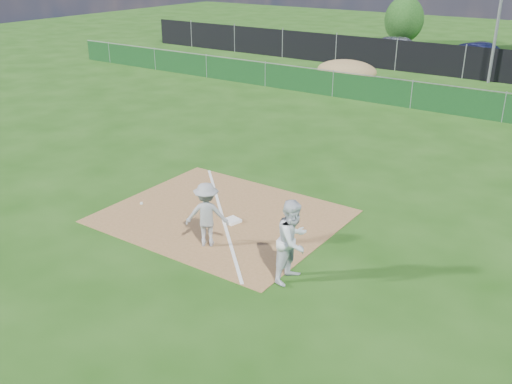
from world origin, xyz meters
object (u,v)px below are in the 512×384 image
play_at_first (207,214)px  car_left (401,47)px  runner (293,241)px  tree_left (404,20)px  first_base (232,221)px  light_pole (500,6)px  car_mid (483,54)px

play_at_first → car_left: (-5.86, 27.22, -0.05)m
runner → tree_left: (-10.86, 33.96, 0.85)m
first_base → tree_left: bearing=104.0°
light_pole → runner: light_pole is taller
first_base → car_left: car_left is taller
tree_left → play_at_first: bearing=-76.1°
runner → car_mid: bearing=8.2°
light_pole → car_left: light_pole is taller
light_pole → car_mid: light_pole is taller
first_base → runner: bearing=-28.3°
car_left → car_mid: bearing=-97.9°
car_mid → car_left: bearing=120.5°
play_at_first → runner: 2.53m
light_pole → play_at_first: 23.41m
first_base → tree_left: 33.50m
play_at_first → car_left: bearing=102.1°
light_pole → tree_left: light_pole is taller
tree_left → car_mid: bearing=-37.2°
car_left → play_at_first: bearing=173.9°
runner → play_at_first: bearing=87.7°
runner → car_mid: (-3.40, 28.29, -0.27)m
car_left → tree_left: 7.11m
first_base → tree_left: size_ratio=0.11×
car_mid → tree_left: 9.44m
light_pole → tree_left: bearing=130.7°
first_base → play_at_first: (0.26, -1.34, 0.77)m
light_pole → runner: 23.60m
first_base → car_mid: size_ratio=0.09×
first_base → play_at_first: size_ratio=0.15×
runner → car_left: runner is taller
car_left → car_mid: car_left is taller
first_base → play_at_first: play_at_first is taller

